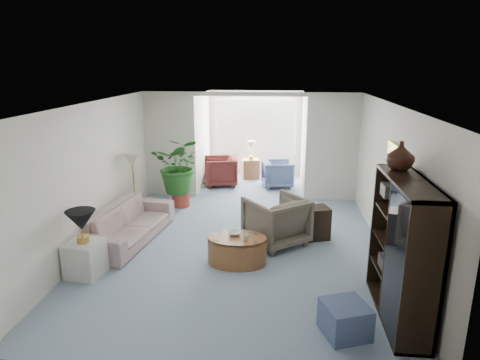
# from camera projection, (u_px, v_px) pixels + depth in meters

# --- Properties ---
(floor) EXTENTS (6.00, 6.00, 0.00)m
(floor) POSITION_uv_depth(u_px,v_px,m) (237.00, 250.00, 7.24)
(floor) COLOR #879AB3
(floor) RESTS_ON ground
(sunroom_floor) EXTENTS (2.60, 2.60, 0.00)m
(sunroom_floor) POSITION_uv_depth(u_px,v_px,m) (252.00, 185.00, 11.17)
(sunroom_floor) COLOR #879AB3
(sunroom_floor) RESTS_ON ground
(back_pier_left) EXTENTS (1.20, 0.12, 2.50)m
(back_pier_left) POSITION_uv_depth(u_px,v_px,m) (170.00, 145.00, 9.95)
(back_pier_left) COLOR silver
(back_pier_left) RESTS_ON ground
(back_pier_right) EXTENTS (1.20, 0.12, 2.50)m
(back_pier_right) POSITION_uv_depth(u_px,v_px,m) (332.00, 148.00, 9.60)
(back_pier_right) COLOR silver
(back_pier_right) RESTS_ON ground
(back_header) EXTENTS (2.60, 0.12, 0.10)m
(back_header) POSITION_uv_depth(u_px,v_px,m) (250.00, 94.00, 9.46)
(back_header) COLOR silver
(back_header) RESTS_ON back_pier_left
(window_pane) EXTENTS (2.20, 0.02, 1.50)m
(window_pane) POSITION_uv_depth(u_px,v_px,m) (255.00, 126.00, 11.83)
(window_pane) COLOR white
(window_blinds) EXTENTS (2.20, 0.02, 1.50)m
(window_blinds) POSITION_uv_depth(u_px,v_px,m) (255.00, 127.00, 11.80)
(window_blinds) COLOR white
(framed_picture) EXTENTS (0.04, 0.50, 0.40)m
(framed_picture) POSITION_uv_depth(u_px,v_px,m) (394.00, 159.00, 6.46)
(framed_picture) COLOR beige
(sofa) EXTENTS (1.16, 2.31, 0.65)m
(sofa) POSITION_uv_depth(u_px,v_px,m) (129.00, 223.00, 7.59)
(sofa) COLOR #B5A999
(sofa) RESTS_ON ground
(end_table) EXTENTS (0.56, 0.56, 0.54)m
(end_table) POSITION_uv_depth(u_px,v_px,m) (85.00, 259.00, 6.33)
(end_table) COLOR silver
(end_table) RESTS_ON ground
(table_lamp) EXTENTS (0.44, 0.44, 0.30)m
(table_lamp) POSITION_uv_depth(u_px,v_px,m) (81.00, 220.00, 6.16)
(table_lamp) COLOR black
(table_lamp) RESTS_ON end_table
(floor_lamp) EXTENTS (0.36, 0.36, 0.28)m
(floor_lamp) POSITION_uv_depth(u_px,v_px,m) (132.00, 160.00, 8.44)
(floor_lamp) COLOR beige
(floor_lamp) RESTS_ON ground
(coffee_table) EXTENTS (1.03, 1.03, 0.45)m
(coffee_table) POSITION_uv_depth(u_px,v_px,m) (237.00, 250.00, 6.73)
(coffee_table) COLOR #976137
(coffee_table) RESTS_ON ground
(coffee_bowl) EXTENTS (0.23, 0.23, 0.05)m
(coffee_bowl) POSITION_uv_depth(u_px,v_px,m) (235.00, 233.00, 6.76)
(coffee_bowl) COLOR silver
(coffee_bowl) RESTS_ON coffee_table
(coffee_cup) EXTENTS (0.11, 0.11, 0.10)m
(coffee_cup) POSITION_uv_depth(u_px,v_px,m) (246.00, 237.00, 6.54)
(coffee_cup) COLOR beige
(coffee_cup) RESTS_ON coffee_table
(wingback_chair) EXTENTS (1.31, 1.32, 0.87)m
(wingback_chair) POSITION_uv_depth(u_px,v_px,m) (276.00, 221.00, 7.42)
(wingback_chair) COLOR #665E51
(wingback_chair) RESTS_ON ground
(side_table_dark) EXTENTS (0.59, 0.53, 0.60)m
(side_table_dark) POSITION_uv_depth(u_px,v_px,m) (314.00, 223.00, 7.68)
(side_table_dark) COLOR black
(side_table_dark) RESTS_ON ground
(entertainment_cabinet) EXTENTS (0.43, 1.62, 1.80)m
(entertainment_cabinet) POSITION_uv_depth(u_px,v_px,m) (403.00, 251.00, 5.14)
(entertainment_cabinet) COLOR black
(entertainment_cabinet) RESTS_ON ground
(cabinet_urn) EXTENTS (0.35, 0.35, 0.37)m
(cabinet_urn) POSITION_uv_depth(u_px,v_px,m) (401.00, 156.00, 5.33)
(cabinet_urn) COLOR black
(cabinet_urn) RESTS_ON entertainment_cabinet
(ottoman) EXTENTS (0.64, 0.64, 0.40)m
(ottoman) POSITION_uv_depth(u_px,v_px,m) (345.00, 319.00, 4.96)
(ottoman) COLOR slate
(ottoman) RESTS_ON ground
(plant_pot) EXTENTS (0.40, 0.40, 0.32)m
(plant_pot) POSITION_uv_depth(u_px,v_px,m) (181.00, 199.00, 9.47)
(plant_pot) COLOR #A23C2F
(plant_pot) RESTS_ON ground
(house_plant) EXTENTS (1.14, 0.98, 1.26)m
(house_plant) POSITION_uv_depth(u_px,v_px,m) (180.00, 165.00, 9.26)
(house_plant) COLOR #245C1F
(house_plant) RESTS_ON plant_pot
(sunroom_chair_blue) EXTENTS (0.88, 0.87, 0.69)m
(sunroom_chair_blue) POSITION_uv_depth(u_px,v_px,m) (278.00, 174.00, 10.91)
(sunroom_chair_blue) COLOR slate
(sunroom_chair_blue) RESTS_ON ground
(sunroom_chair_maroon) EXTENTS (0.97, 0.95, 0.76)m
(sunroom_chair_maroon) POSITION_uv_depth(u_px,v_px,m) (221.00, 171.00, 11.03)
(sunroom_chair_maroon) COLOR maroon
(sunroom_chair_maroon) RESTS_ON ground
(sunroom_table) EXTENTS (0.50, 0.43, 0.55)m
(sunroom_table) POSITION_uv_depth(u_px,v_px,m) (251.00, 169.00, 11.71)
(sunroom_table) COLOR #976137
(sunroom_table) RESTS_ON ground
(shelf_clutter) EXTENTS (0.30, 1.26, 1.06)m
(shelf_clutter) POSITION_uv_depth(u_px,v_px,m) (402.00, 239.00, 5.01)
(shelf_clutter) COLOR #504D4B
(shelf_clutter) RESTS_ON entertainment_cabinet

